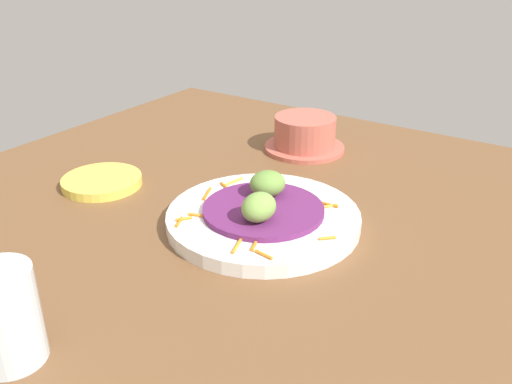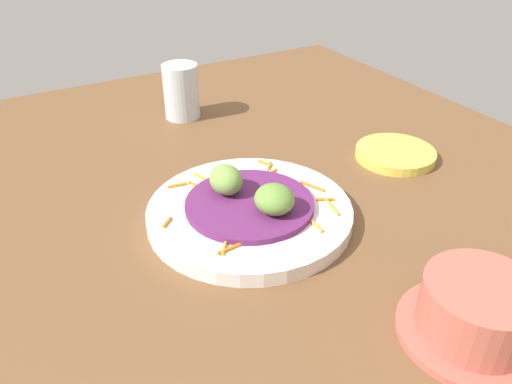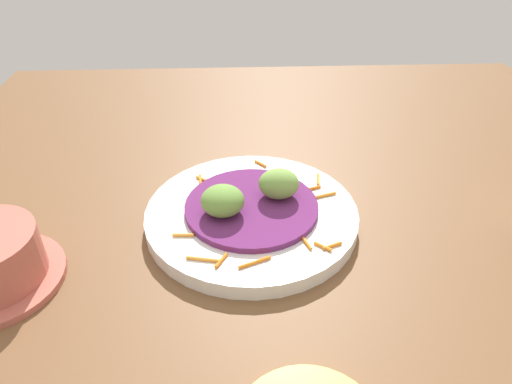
{
  "view_description": "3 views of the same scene",
  "coord_description": "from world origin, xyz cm",
  "px_view_note": "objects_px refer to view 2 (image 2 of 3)",
  "views": [
    {
      "loc": [
        -35.1,
        50.73,
        38.74
      ],
      "look_at": [
        2.0,
        -5.01,
        6.74
      ],
      "focal_mm": 39.11,
      "sensor_mm": 36.0,
      "label": 1
    },
    {
      "loc": [
        -25.53,
        -53.32,
        40.21
      ],
      "look_at": [
        2.09,
        -4.88,
        5.57
      ],
      "focal_mm": 36.32,
      "sensor_mm": 36.0,
      "label": 2
    },
    {
      "loc": [
        46.8,
        -6.76,
        38.25
      ],
      "look_at": [
        -0.27,
        -4.6,
        5.65
      ],
      "focal_mm": 32.57,
      "sensor_mm": 36.0,
      "label": 3
    }
  ],
  "objects_px": {
    "guac_scoop_left": "(274,199)",
    "guac_scoop_center": "(226,180)",
    "main_plate": "(250,213)",
    "side_plate_small": "(395,154)",
    "terracotta_bowl": "(477,313)",
    "water_glass": "(181,91)"
  },
  "relations": [
    {
      "from": "guac_scoop_left",
      "to": "terracotta_bowl",
      "type": "relative_size",
      "value": 0.36
    },
    {
      "from": "main_plate",
      "to": "guac_scoop_center",
      "type": "distance_m",
      "value": 0.05
    },
    {
      "from": "main_plate",
      "to": "side_plate_small",
      "type": "relative_size",
      "value": 2.13
    },
    {
      "from": "guac_scoop_center",
      "to": "water_glass",
      "type": "height_order",
      "value": "water_glass"
    },
    {
      "from": "main_plate",
      "to": "guac_scoop_center",
      "type": "xyz_separation_m",
      "value": [
        -0.02,
        0.03,
        0.04
      ]
    },
    {
      "from": "main_plate",
      "to": "guac_scoop_left",
      "type": "relative_size",
      "value": 5.08
    },
    {
      "from": "main_plate",
      "to": "side_plate_small",
      "type": "height_order",
      "value": "main_plate"
    },
    {
      "from": "side_plate_small",
      "to": "guac_scoop_left",
      "type": "bearing_deg",
      "value": -165.52
    },
    {
      "from": "side_plate_small",
      "to": "terracotta_bowl",
      "type": "distance_m",
      "value": 0.36
    },
    {
      "from": "main_plate",
      "to": "guac_scoop_left",
      "type": "height_order",
      "value": "guac_scoop_left"
    },
    {
      "from": "guac_scoop_left",
      "to": "terracotta_bowl",
      "type": "bearing_deg",
      "value": -72.72
    },
    {
      "from": "main_plate",
      "to": "terracotta_bowl",
      "type": "distance_m",
      "value": 0.29
    },
    {
      "from": "side_plate_small",
      "to": "water_glass",
      "type": "height_order",
      "value": "water_glass"
    },
    {
      "from": "terracotta_bowl",
      "to": "water_glass",
      "type": "bearing_deg",
      "value": 93.4
    },
    {
      "from": "side_plate_small",
      "to": "terracotta_bowl",
      "type": "xyz_separation_m",
      "value": [
        -0.19,
        -0.31,
        0.02
      ]
    },
    {
      "from": "guac_scoop_left",
      "to": "guac_scoop_center",
      "type": "xyz_separation_m",
      "value": [
        -0.03,
        0.07,
        0.0
      ]
    },
    {
      "from": "guac_scoop_left",
      "to": "guac_scoop_center",
      "type": "distance_m",
      "value": 0.08
    },
    {
      "from": "side_plate_small",
      "to": "water_glass",
      "type": "relative_size",
      "value": 1.28
    },
    {
      "from": "guac_scoop_left",
      "to": "side_plate_small",
      "type": "distance_m",
      "value": 0.27
    },
    {
      "from": "guac_scoop_left",
      "to": "side_plate_small",
      "type": "height_order",
      "value": "guac_scoop_left"
    },
    {
      "from": "main_plate",
      "to": "water_glass",
      "type": "relative_size",
      "value": 2.71
    },
    {
      "from": "main_plate",
      "to": "water_glass",
      "type": "xyz_separation_m",
      "value": [
        0.05,
        0.35,
        0.04
      ]
    }
  ]
}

